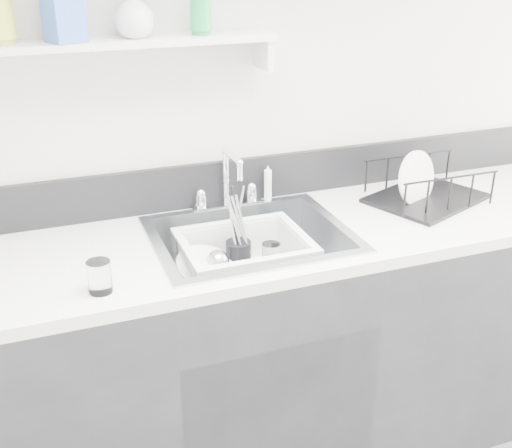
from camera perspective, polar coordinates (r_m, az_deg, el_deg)
name	(u,v)px	position (r m, az deg, el deg)	size (l,w,h in m)	color
room_shell	(410,17)	(1.18, 13.53, 17.47)	(3.50, 3.00, 2.60)	silver
counter_run	(251,352)	(2.33, -0.44, -11.28)	(3.20, 0.62, 0.92)	#262629
backsplash	(222,182)	(2.33, -3.00, 3.72)	(3.20, 0.02, 0.16)	black
sink	(251,259)	(2.14, -0.47, -3.16)	(0.64, 0.52, 0.20)	silver
faucet	(227,192)	(2.29, -2.59, 2.83)	(0.26, 0.18, 0.23)	silver
side_sprayer	(268,183)	(2.34, 1.06, 3.63)	(0.03, 0.03, 0.14)	white
wall_shelf	(116,45)	(2.06, -12.37, 15.27)	(1.00, 0.16, 0.12)	silver
wash_tub	(244,261)	(2.13, -1.03, -3.28)	(0.41, 0.33, 0.16)	white
plate_stack	(212,276)	(2.11, -3.96, -4.64)	(0.27, 0.26, 0.11)	white
utensil_cup	(238,254)	(2.17, -1.58, -2.69)	(0.09, 0.09, 0.29)	black
ladle	(239,272)	(2.10, -1.51, -4.26)	(0.31, 0.11, 0.09)	silver
tumbler_in_tub	(271,256)	(2.20, 1.35, -2.85)	(0.06, 0.06, 0.09)	white
tumbler_counter	(100,277)	(1.80, -13.74, -4.57)	(0.07, 0.07, 0.09)	white
dish_rack	(428,182)	(2.44, 15.03, 3.64)	(0.41, 0.30, 0.14)	black
bowl_small	(279,278)	(2.12, 2.04, -4.79)	(0.11, 0.11, 0.04)	white
soap_bottle_b	(62,4)	(2.00, -16.86, 18.23)	(0.10, 0.10, 0.21)	#3A66C5
soap_bottle_c	(134,12)	(2.05, -10.83, 18.02)	(0.12, 0.12, 0.15)	silver
soap_bottle_d	(200,4)	(2.09, -4.97, 18.92)	(0.07, 0.07, 0.18)	green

